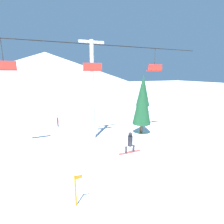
# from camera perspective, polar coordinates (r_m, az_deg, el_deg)

# --- Properties ---
(ground_plane) EXTENTS (220.00, 220.00, 0.00)m
(ground_plane) POSITION_cam_1_polar(r_m,az_deg,el_deg) (11.78, 6.67, -21.59)
(ground_plane) COLOR white
(mountain_ridge) EXTENTS (86.15, 86.15, 14.78)m
(mountain_ridge) POSITION_cam_1_polar(r_m,az_deg,el_deg) (78.81, -20.66, 12.47)
(mountain_ridge) COLOR silver
(mountain_ridge) RESTS_ON ground_plane
(snow_ramp) EXTENTS (2.96, 3.56, 1.75)m
(snow_ramp) POSITION_cam_1_polar(r_m,az_deg,el_deg) (11.06, 10.63, -18.83)
(snow_ramp) COLOR white
(snow_ramp) RESTS_ON ground_plane
(snowboarder) EXTENTS (1.55, 0.31, 1.34)m
(snowboarder) POSITION_cam_1_polar(r_m,az_deg,el_deg) (10.98, 5.92, -9.91)
(snowboarder) COLOR #B22D2D
(snowboarder) RESTS_ON snow_ramp
(chairlift) EXTENTS (25.36, 0.44, 9.58)m
(chairlift) POSITION_cam_1_polar(r_m,az_deg,el_deg) (17.10, -6.41, 10.35)
(chairlift) COLOR #B2B2B7
(chairlift) RESTS_ON ground_plane
(pine_tree_near) EXTENTS (2.01, 2.01, 6.24)m
(pine_tree_near) POSITION_cam_1_polar(r_m,az_deg,el_deg) (19.17, 9.84, 3.61)
(pine_tree_near) COLOR #4C3823
(pine_tree_near) RESTS_ON ground_plane
(pine_tree_far) EXTENTS (2.34, 2.34, 6.36)m
(pine_tree_far) POSITION_cam_1_polar(r_m,az_deg,el_deg) (30.16, 10.11, 6.96)
(pine_tree_far) COLOR #4C3823
(pine_tree_far) RESTS_ON ground_plane
(trail_marker) EXTENTS (0.41, 0.10, 1.71)m
(trail_marker) POSITION_cam_1_polar(r_m,az_deg,el_deg) (9.71, -11.73, -23.63)
(trail_marker) COLOR orange
(trail_marker) RESTS_ON ground_plane
(distant_skier) EXTENTS (0.24, 0.24, 1.23)m
(distant_skier) POSITION_cam_1_polar(r_m,az_deg,el_deg) (22.86, -17.31, -2.99)
(distant_skier) COLOR black
(distant_skier) RESTS_ON ground_plane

